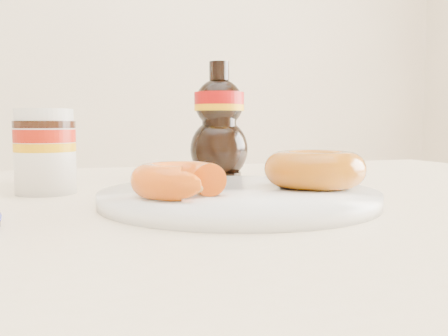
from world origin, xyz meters
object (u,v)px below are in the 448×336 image
object	(u,v)px
dining_table	(174,268)
plate	(239,196)
donut_bitten	(179,180)
dark_jar	(38,152)
syrup_bottle	(219,120)
donut_whole	(315,169)
nutella_jar	(45,148)

from	to	relation	value
dining_table	plate	bearing A→B (deg)	-45.10
plate	donut_bitten	world-z (taller)	donut_bitten
dark_jar	donut_bitten	bearing A→B (deg)	-63.55
syrup_bottle	dining_table	bearing A→B (deg)	-120.42
plate	dark_jar	size ratio (longest dim) A/B	3.16
donut_whole	syrup_bottle	distance (m)	0.28
donut_whole	syrup_bottle	world-z (taller)	syrup_bottle
dining_table	donut_whole	bearing A→B (deg)	-21.36
plate	syrup_bottle	xyz separation A→B (m)	(0.07, 0.27, 0.09)
plate	dark_jar	distance (m)	0.33
nutella_jar	dining_table	bearing A→B (deg)	-33.57
dining_table	plate	distance (m)	0.12
syrup_bottle	dark_jar	distance (m)	0.28
dining_table	syrup_bottle	distance (m)	0.31
dining_table	donut_bitten	world-z (taller)	donut_bitten
donut_bitten	nutella_jar	distance (m)	0.22
syrup_bottle	nutella_jar	bearing A→B (deg)	-155.66
donut_bitten	donut_whole	xyz separation A→B (m)	(0.17, 0.03, 0.00)
donut_bitten	syrup_bottle	distance (m)	0.34
dining_table	nutella_jar	distance (m)	0.22
nutella_jar	syrup_bottle	xyz separation A→B (m)	(0.27, 0.12, 0.04)
donut_bitten	nutella_jar	world-z (taller)	nutella_jar
plate	dark_jar	xyz separation A→B (m)	(-0.21, 0.25, 0.04)
donut_whole	nutella_jar	xyz separation A→B (m)	(-0.29, 0.15, 0.02)
dining_table	syrup_bottle	size ratio (longest dim) A/B	7.46
syrup_bottle	dark_jar	xyz separation A→B (m)	(-0.28, -0.02, -0.05)
donut_bitten	dark_jar	distance (m)	0.31
dining_table	donut_whole	xyz separation A→B (m)	(0.15, -0.06, 0.12)
plate	dark_jar	world-z (taller)	dark_jar
donut_bitten	dark_jar	size ratio (longest dim) A/B	1.00
donut_bitten	syrup_bottle	size ratio (longest dim) A/B	0.51
dining_table	plate	world-z (taller)	plate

